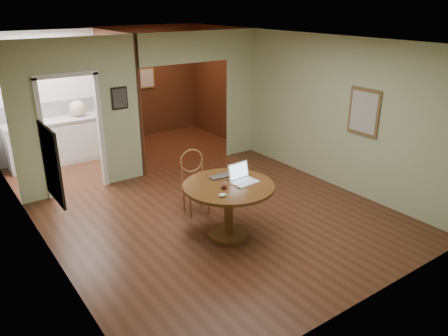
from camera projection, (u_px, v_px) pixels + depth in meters
floor at (226, 221)px, 6.88m from camera, size 5.00×5.00×0.00m
room_shell at (115, 108)px, 8.52m from camera, size 5.20×7.50×5.00m
dining_table at (229, 198)px, 6.25m from camera, size 1.31×1.31×0.82m
chair at (194, 178)px, 7.05m from camera, size 0.51×0.51×1.03m
open_laptop at (242, 177)px, 6.26m from camera, size 0.38×0.34×0.26m
closed_laptop at (223, 177)px, 6.39m from camera, size 0.36×0.24×0.03m
mouse at (222, 195)px, 5.78m from camera, size 0.13×0.09×0.05m
wine_glass at (224, 185)px, 6.02m from camera, size 0.10×0.10×0.11m
pen at (242, 187)px, 6.08m from camera, size 0.16×0.02×0.01m
kitchen_cabinet at (58, 141)px, 9.17m from camera, size 2.06×0.60×0.94m
grocery_bag at (78, 109)px, 9.21m from camera, size 0.42×0.39×0.34m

